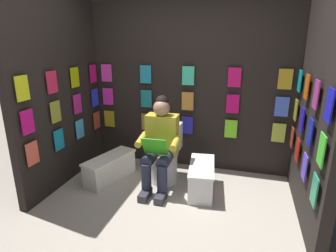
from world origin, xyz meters
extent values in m
plane|color=#B2A899|center=(0.00, 0.00, 0.00)|extent=(30.00, 30.00, 0.00)
cube|color=black|center=(0.00, -1.77, 1.19)|extent=(2.99, 0.10, 2.39)
cube|color=#AA961C|center=(1.26, -1.68, 0.65)|extent=(0.17, 0.01, 0.26)
cube|color=#A4782E|center=(0.63, -1.68, 0.65)|extent=(0.17, 0.01, 0.26)
cube|color=#2927B7|center=(0.00, -1.68, 0.65)|extent=(0.17, 0.01, 0.26)
cube|color=#7BE51F|center=(-0.63, -1.68, 0.65)|extent=(0.17, 0.01, 0.26)
cube|color=#AFCF41|center=(-1.26, -1.68, 0.65)|extent=(0.17, 0.01, 0.26)
cube|color=#ED29BF|center=(1.26, -1.68, 1.01)|extent=(0.17, 0.01, 0.26)
cube|color=teal|center=(0.63, -1.68, 1.01)|extent=(0.17, 0.01, 0.26)
cube|color=#CA8835|center=(0.00, -1.68, 1.01)|extent=(0.17, 0.01, 0.26)
cube|color=#CE0A64|center=(-0.63, -1.68, 1.01)|extent=(0.17, 0.01, 0.26)
cube|color=#4465EA|center=(-1.26, -1.68, 1.01)|extent=(0.17, 0.01, 0.26)
cube|color=#E03BB8|center=(1.26, -1.68, 1.37)|extent=(0.17, 0.01, 0.26)
cube|color=#208EB9|center=(0.63, -1.68, 1.37)|extent=(0.17, 0.01, 0.26)
cube|color=#3CD9A9|center=(0.00, -1.68, 1.37)|extent=(0.17, 0.01, 0.26)
cube|color=#D31164|center=(-0.63, -1.68, 1.37)|extent=(0.17, 0.01, 0.26)
cube|color=gold|center=(-1.26, -1.68, 1.37)|extent=(0.17, 0.01, 0.26)
cube|color=black|center=(-1.50, -0.86, 1.19)|extent=(0.10, 1.72, 2.39)
cube|color=maroon|center=(-1.41, -1.55, 0.65)|extent=(0.01, 0.17, 0.26)
cube|color=#B21D15|center=(-1.41, -1.09, 0.65)|extent=(0.01, 0.17, 0.26)
cube|color=#6047ED|center=(-1.41, -0.63, 0.65)|extent=(0.01, 0.17, 0.26)
cube|color=#2B9669|center=(-1.41, -0.17, 0.65)|extent=(0.01, 0.17, 0.26)
cube|color=olive|center=(-1.41, -1.55, 1.01)|extent=(0.01, 0.17, 0.26)
cube|color=#1E15B7|center=(-1.41, -1.09, 1.01)|extent=(0.01, 0.17, 0.26)
cube|color=#1321A3|center=(-1.41, -0.63, 1.01)|extent=(0.01, 0.17, 0.26)
cube|color=#43D033|center=(-1.41, -0.17, 1.01)|extent=(0.01, 0.17, 0.26)
cube|color=#0895A6|center=(-1.41, -1.55, 1.37)|extent=(0.01, 0.17, 0.26)
cube|color=#C7500D|center=(-1.41, -1.09, 1.37)|extent=(0.01, 0.17, 0.26)
cube|color=#993281|center=(-1.41, -0.63, 1.37)|extent=(0.01, 0.17, 0.26)
cube|color=#1A1ACB|center=(-1.41, -0.17, 1.37)|extent=(0.01, 0.17, 0.26)
cube|color=black|center=(1.50, -0.86, 1.19)|extent=(0.10, 1.72, 2.39)
cube|color=#E85947|center=(1.41, -0.17, 0.65)|extent=(0.01, 0.17, 0.26)
cube|color=#1489AE|center=(1.41, -0.63, 0.65)|extent=(0.01, 0.17, 0.26)
cube|color=#45B5EB|center=(1.41, -1.09, 0.65)|extent=(0.01, 0.17, 0.26)
cube|color=#AE3C32|center=(1.41, -1.55, 0.65)|extent=(0.01, 0.17, 0.26)
cube|color=#CE117D|center=(1.41, -0.17, 1.01)|extent=(0.01, 0.17, 0.26)
cube|color=olive|center=(1.41, -0.63, 1.01)|extent=(0.01, 0.17, 0.26)
cube|color=#BD268E|center=(1.41, -1.09, 1.01)|extent=(0.01, 0.17, 0.26)
cube|color=#2433ED|center=(1.41, -1.55, 1.01)|extent=(0.01, 0.17, 0.26)
cube|color=yellow|center=(1.41, -0.17, 1.37)|extent=(0.01, 0.17, 0.26)
cube|color=#DA2554|center=(1.41, -0.63, 1.37)|extent=(0.01, 0.17, 0.26)
cube|color=#B3BC0B|center=(1.41, -1.09, 1.37)|extent=(0.01, 0.17, 0.26)
cube|color=#C4126F|center=(1.41, -1.55, 1.37)|extent=(0.01, 0.17, 0.26)
cylinder|color=white|center=(0.20, -1.12, 0.20)|extent=(0.38, 0.38, 0.40)
cylinder|color=white|center=(0.20, -1.12, 0.41)|extent=(0.41, 0.41, 0.02)
cube|color=white|center=(0.20, -1.38, 0.58)|extent=(0.39, 0.19, 0.36)
cylinder|color=white|center=(0.20, -1.29, 0.58)|extent=(0.39, 0.08, 0.39)
cube|color=gold|center=(0.20, -1.09, 0.68)|extent=(0.41, 0.23, 0.52)
sphere|color=tan|center=(0.20, -1.06, 1.04)|extent=(0.21, 0.21, 0.21)
sphere|color=black|center=(0.20, -1.09, 1.11)|extent=(0.17, 0.17, 0.17)
cylinder|color=#23283D|center=(0.09, -0.90, 0.44)|extent=(0.16, 0.40, 0.15)
cylinder|color=#23283D|center=(0.29, -0.89, 0.44)|extent=(0.16, 0.40, 0.15)
cylinder|color=#23283D|center=(0.09, -0.72, 0.21)|extent=(0.12, 0.12, 0.42)
cylinder|color=#23283D|center=(0.29, -0.71, 0.21)|extent=(0.12, 0.12, 0.42)
cube|color=#33333D|center=(0.08, -0.66, 0.04)|extent=(0.12, 0.26, 0.09)
cube|color=#33333D|center=(0.28, -0.65, 0.04)|extent=(0.12, 0.26, 0.09)
cylinder|color=gold|center=(-0.03, -0.92, 0.66)|extent=(0.09, 0.31, 0.13)
cylinder|color=gold|center=(0.41, -0.91, 0.66)|extent=(0.09, 0.31, 0.13)
cube|color=#2E9F17|center=(0.19, -0.75, 0.64)|extent=(0.30, 0.14, 0.23)
cube|color=silver|center=(-0.34, -1.00, 0.17)|extent=(0.37, 0.72, 0.34)
cube|color=white|center=(-0.34, -1.00, 0.35)|extent=(0.39, 0.75, 0.03)
cube|color=white|center=(0.91, -0.97, 0.16)|extent=(0.47, 0.81, 0.31)
cube|color=white|center=(0.91, -0.97, 0.33)|extent=(0.49, 0.84, 0.03)
camera|label=1|loc=(-0.81, 2.12, 1.84)|focal=29.52mm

